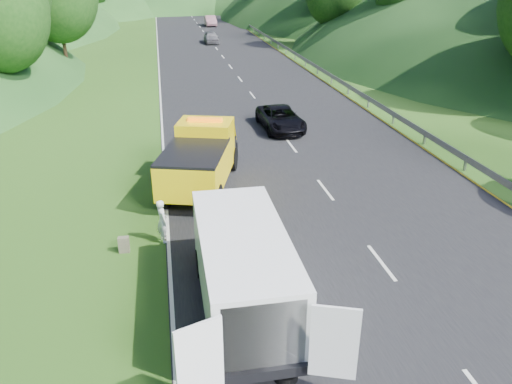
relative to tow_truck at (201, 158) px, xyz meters
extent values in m
plane|color=#38661E|center=(2.28, -5.41, -1.37)|extent=(320.00, 320.00, 0.00)
cube|color=black|center=(5.28, 34.59, -1.36)|extent=(14.00, 200.00, 0.02)
cube|color=gray|center=(12.58, 47.09, -1.37)|extent=(0.06, 140.00, 1.52)
cylinder|color=black|center=(-0.39, 2.36, -0.82)|extent=(0.69, 1.17, 1.11)
cylinder|color=black|center=(1.62, 1.76, -0.82)|extent=(0.69, 1.17, 1.11)
cylinder|color=black|center=(-1.66, -1.88, -0.82)|extent=(0.69, 1.17, 1.11)
cylinder|color=black|center=(0.35, -2.49, -0.82)|extent=(0.69, 1.17, 1.11)
cube|color=yellow|center=(0.35, 1.16, 0.24)|extent=(2.79, 2.38, 2.10)
cube|color=yellow|center=(-0.37, -1.23, -0.04)|extent=(3.41, 4.31, 1.44)
cube|color=black|center=(-0.37, -1.23, 0.73)|extent=(3.41, 4.31, 0.11)
cube|color=black|center=(0.73, 2.43, -0.37)|extent=(2.50, 1.91, 0.78)
cube|color=black|center=(0.92, 3.07, -0.59)|extent=(2.29, 0.88, 0.55)
cube|color=yellow|center=(0.84, 2.80, 0.35)|extent=(2.37, 1.47, 1.21)
cube|color=orange|center=(0.35, 1.16, 1.34)|extent=(1.56, 0.71, 0.18)
cube|color=black|center=(0.57, 1.90, 0.62)|extent=(2.04, 0.69, 1.00)
cylinder|color=black|center=(-0.61, -7.05, -0.92)|extent=(0.34, 0.90, 0.90)
cylinder|color=black|center=(1.41, -7.06, -0.92)|extent=(0.34, 0.90, 0.90)
cylinder|color=black|center=(-0.62, -10.86, -0.92)|extent=(0.34, 0.90, 0.90)
cylinder|color=black|center=(1.39, -10.87, -0.92)|extent=(0.34, 0.90, 0.90)
cube|color=white|center=(0.39, -9.07, 0.14)|extent=(2.32, 5.83, 2.07)
cube|color=white|center=(0.41, -5.99, -0.31)|extent=(2.24, 1.02, 1.12)
cube|color=black|center=(0.40, -6.22, 0.59)|extent=(2.07, 0.39, 0.93)
cube|color=black|center=(0.38, -11.93, 0.14)|extent=(1.90, 0.12, 1.79)
cube|color=white|center=(-1.07, -12.43, 0.14)|extent=(1.02, 0.42, 1.90)
cube|color=white|center=(1.84, -12.44, 0.14)|extent=(1.02, 0.43, 1.90)
cube|color=black|center=(0.38, -12.04, -0.87)|extent=(2.24, 0.18, 0.28)
imported|color=white|center=(-1.77, -4.63, -1.37)|extent=(0.57, 0.68, 1.59)
imported|color=tan|center=(0.67, -5.33, -1.37)|extent=(0.57, 0.53, 0.94)
imported|color=black|center=(1.14, -10.13, -1.37)|extent=(1.28, 1.12, 1.72)
cube|color=#5C5745|center=(-3.11, -5.12, -1.08)|extent=(0.37, 0.22, 0.58)
cylinder|color=black|center=(0.96, -11.77, -1.37)|extent=(0.59, 0.59, 0.20)
imported|color=black|center=(5.39, 7.67, -1.37)|extent=(2.38, 4.87, 1.33)
imported|color=#545358|center=(5.15, 45.18, -1.37)|extent=(1.70, 4.23, 1.44)
imported|color=#7A515C|center=(7.15, 65.54, -1.37)|extent=(1.70, 4.87, 1.61)
camera|label=1|loc=(-1.40, -20.47, 7.59)|focal=35.00mm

